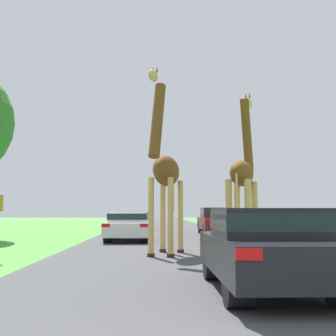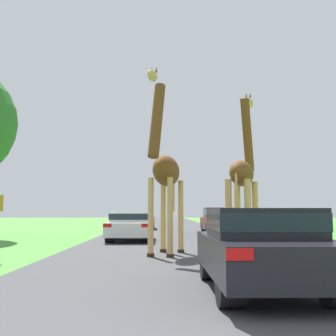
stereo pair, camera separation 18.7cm
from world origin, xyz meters
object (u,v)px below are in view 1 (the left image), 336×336
(car_lead_maroon, at_px, (267,246))
(car_queue_right, at_px, (216,220))
(giraffe_near_road, at_px, (165,170))
(car_queue_left, at_px, (138,219))
(car_far_ahead, at_px, (128,225))
(giraffe_companion, at_px, (243,177))

(car_lead_maroon, height_order, car_queue_right, car_queue_right)
(giraffe_near_road, distance_m, car_lead_maroon, 6.14)
(car_queue_left, bearing_deg, car_far_ahead, -89.68)
(giraffe_companion, bearing_deg, car_lead_maroon, -75.89)
(car_queue_left, bearing_deg, car_lead_maroon, -82.52)
(giraffe_companion, xyz_separation_m, car_far_ahead, (-3.85, 6.15, -1.66))
(car_queue_right, distance_m, car_far_ahead, 6.90)
(car_lead_maroon, relative_size, car_queue_right, 0.95)
(giraffe_near_road, height_order, giraffe_companion, giraffe_near_road)
(giraffe_near_road, height_order, car_queue_right, giraffe_near_road)
(car_lead_maroon, relative_size, car_far_ahead, 1.01)
(car_far_ahead, bearing_deg, car_lead_maroon, -75.41)
(giraffe_companion, distance_m, car_lead_maroon, 5.88)
(giraffe_companion, relative_size, car_far_ahead, 1.34)
(giraffe_near_road, xyz_separation_m, car_far_ahead, (-1.49, 6.10, -1.87))
(car_queue_right, bearing_deg, giraffe_near_road, -105.81)
(giraffe_near_road, relative_size, car_lead_maroon, 1.35)
(car_queue_left, relative_size, car_far_ahead, 1.09)
(car_queue_right, relative_size, car_queue_left, 0.97)
(car_queue_left, distance_m, car_far_ahead, 12.04)
(giraffe_near_road, relative_size, car_queue_right, 1.29)
(car_lead_maroon, bearing_deg, giraffe_near_road, 105.49)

